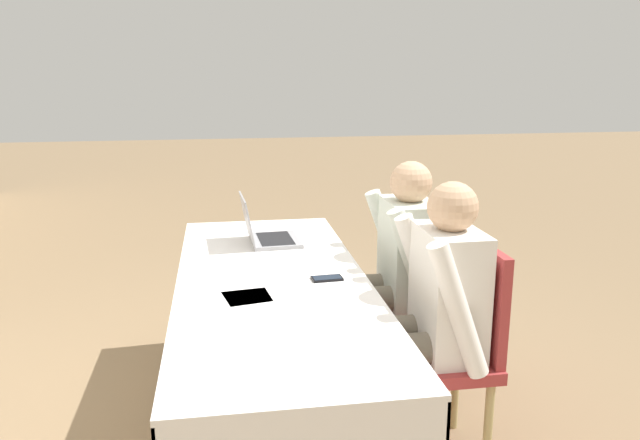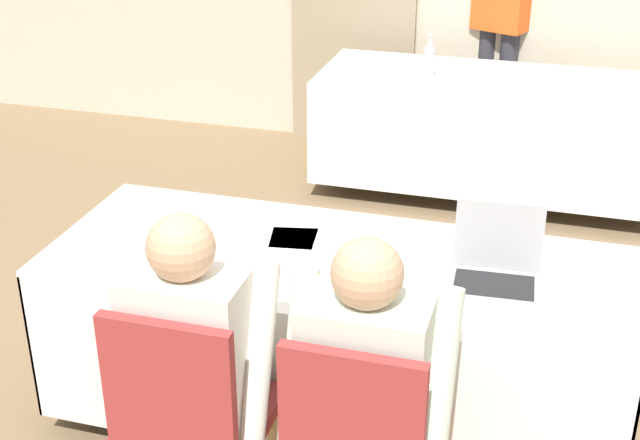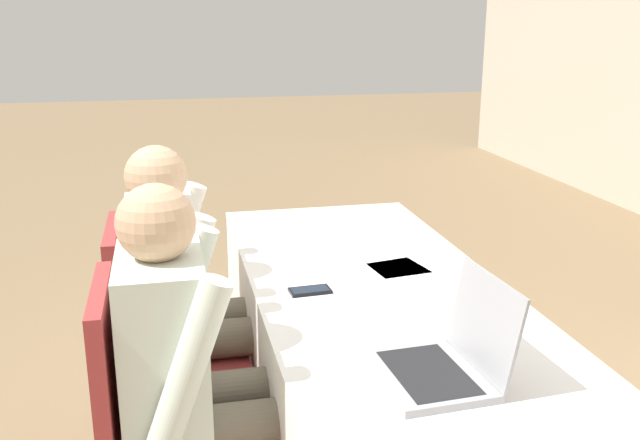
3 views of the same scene
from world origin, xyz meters
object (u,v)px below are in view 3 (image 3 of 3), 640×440
(chair_near_right, at_px, (159,425))
(person_checkered_shirt, at_px, (187,293))
(laptop, at_px, (445,360))
(chair_near_left, at_px, (159,339))
(person_white_shirt, at_px, (195,367))
(cell_phone, at_px, (310,291))

(chair_near_right, bearing_deg, person_checkered_shirt, -10.90)
(laptop, height_order, chair_near_left, laptop)
(person_white_shirt, bearing_deg, person_checkered_shirt, 0.00)
(laptop, distance_m, chair_near_left, 1.11)
(chair_near_right, height_order, person_checkered_shirt, person_checkered_shirt)
(chair_near_right, bearing_deg, person_white_shirt, -90.00)
(laptop, bearing_deg, chair_near_right, -116.40)
(chair_near_right, bearing_deg, laptop, -113.03)
(laptop, bearing_deg, person_white_shirt, -119.97)
(person_checkered_shirt, distance_m, person_white_shirt, 0.54)
(cell_phone, bearing_deg, chair_near_left, -118.87)
(laptop, xyz_separation_m, chair_near_left, (-0.83, -0.69, -0.26))
(laptop, height_order, person_checkered_shirt, person_checkered_shirt)
(laptop, xyz_separation_m, person_checkered_shirt, (-0.83, -0.58, -0.11))
(cell_phone, bearing_deg, person_checkered_shirt, -124.60)
(chair_near_left, height_order, person_checkered_shirt, person_checkered_shirt)
(laptop, height_order, chair_near_right, laptop)
(laptop, xyz_separation_m, person_white_shirt, (-0.29, -0.58, -0.11))
(chair_near_left, bearing_deg, cell_phone, -114.94)
(chair_near_left, bearing_deg, laptop, -140.41)
(chair_near_left, distance_m, person_checkered_shirt, 0.19)
(laptop, relative_size, chair_near_left, 0.35)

